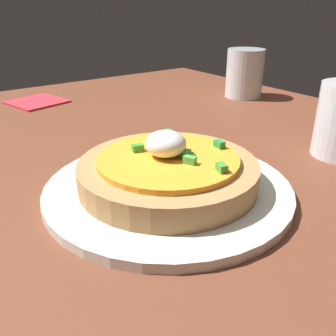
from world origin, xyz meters
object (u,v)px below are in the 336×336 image
(plate, at_px, (168,188))
(cup_near, at_px, (244,75))
(napkin, at_px, (37,102))
(pizza, at_px, (168,170))

(plate, xyz_separation_m, cup_near, (-0.26, 0.40, 0.04))
(plate, xyz_separation_m, napkin, (-0.48, 0.01, -0.00))
(plate, bearing_deg, cup_near, 123.20)
(plate, xyz_separation_m, pizza, (-0.00, 0.00, 0.02))
(cup_near, bearing_deg, pizza, -56.81)
(plate, height_order, cup_near, cup_near)
(plate, height_order, napkin, plate)
(pizza, bearing_deg, cup_near, 123.19)
(plate, bearing_deg, napkin, 178.66)
(cup_near, distance_m, napkin, 0.45)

